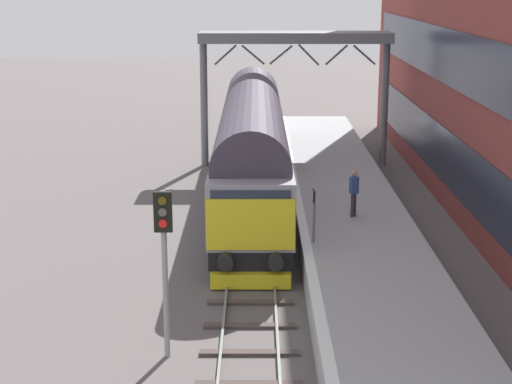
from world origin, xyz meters
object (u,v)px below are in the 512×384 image
(signal_post_near, at_px, (163,252))
(platform_number_sign, at_px, (313,207))
(diesel_locomotive, at_px, (251,143))
(waiting_passenger, at_px, (353,189))

(signal_post_near, distance_m, platform_number_sign, 7.24)
(diesel_locomotive, bearing_deg, platform_number_sign, -76.94)
(diesel_locomotive, distance_m, signal_post_near, 14.65)
(diesel_locomotive, distance_m, platform_number_sign, 8.74)
(signal_post_near, bearing_deg, diesel_locomotive, 81.98)
(diesel_locomotive, bearing_deg, signal_post_near, -98.02)
(platform_number_sign, bearing_deg, waiting_passenger, 61.08)
(diesel_locomotive, bearing_deg, waiting_passenger, -57.43)
(diesel_locomotive, height_order, waiting_passenger, diesel_locomotive)
(diesel_locomotive, relative_size, signal_post_near, 4.78)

